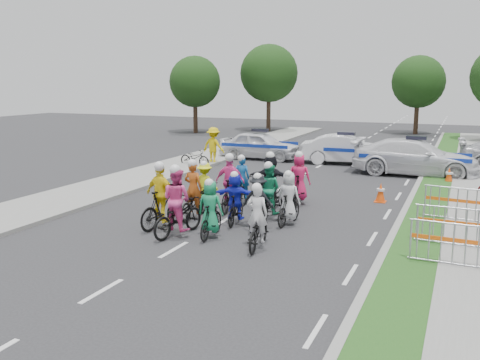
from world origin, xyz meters
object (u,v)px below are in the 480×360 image
at_px(rider_4, 258,207).
at_px(rider_10, 205,190).
at_px(rider_12, 242,187).
at_px(barrier_1, 455,228).
at_px(rider_5, 235,201).
at_px(barrier_0, 453,247).
at_px(tree_0, 195,82).
at_px(police_car_0, 260,145).
at_px(police_car_2, 415,157).
at_px(marshal_hiviz, 214,146).
at_px(tree_3, 269,73).
at_px(rider_2, 177,209).
at_px(parked_bike, 195,158).
at_px(barrier_2, 457,206).
at_px(rider_7, 289,203).
at_px(rider_1, 211,214).
at_px(cone_0, 381,193).
at_px(rider_6, 194,199).
at_px(police_car_1, 346,149).
at_px(rider_13, 299,184).
at_px(rider_11, 271,184).
at_px(rider_0, 258,226).
at_px(rider_8, 269,197).
at_px(rider_9, 230,189).
at_px(rider_3, 162,203).
at_px(tree_4, 418,82).
at_px(cone_1, 449,176).

distance_m(rider_4, rider_10, 3.01).
xyz_separation_m(rider_12, barrier_1, (7.12, -2.74, -0.03)).
bearing_deg(barrier_1, rider_5, 179.43).
relative_size(rider_4, barrier_0, 0.85).
height_order(barrier_1, tree_0, tree_0).
height_order(rider_5, rider_10, rider_10).
bearing_deg(police_car_0, police_car_2, -102.90).
xyz_separation_m(marshal_hiviz, tree_3, (-3.71, 18.61, 3.92)).
xyz_separation_m(rider_2, police_car_2, (5.28, 12.87, 0.07)).
xyz_separation_m(parked_bike, tree_0, (-8.12, 15.63, 3.75)).
xyz_separation_m(barrier_0, tree_3, (-15.70, 30.76, 4.33)).
xyz_separation_m(barrier_2, tree_3, (-15.70, 26.30, 4.33)).
height_order(rider_7, rider_12, rider_12).
relative_size(rider_7, tree_3, 0.23).
distance_m(rider_1, police_car_0, 15.25).
height_order(rider_5, parked_bike, rider_5).
bearing_deg(rider_7, cone_0, -110.67).
height_order(rider_5, barrier_1, rider_5).
relative_size(parked_bike, tree_0, 0.27).
xyz_separation_m(rider_6, police_car_1, (2.07, 13.12, 0.13)).
distance_m(rider_13, parked_bike, 9.54).
bearing_deg(cone_0, rider_11, -146.31).
bearing_deg(rider_2, police_car_1, -85.09).
distance_m(rider_1, barrier_2, 7.63).
distance_m(rider_0, tree_3, 33.15).
bearing_deg(police_car_0, rider_7, -155.18).
bearing_deg(rider_10, tree_0, -67.53).
bearing_deg(barrier_1, rider_8, 168.80).
distance_m(rider_5, parked_bike, 11.35).
bearing_deg(rider_4, rider_1, 51.45).
bearing_deg(barrier_2, rider_0, -135.34).
height_order(rider_7, rider_9, rider_9).
height_order(rider_3, parked_bike, rider_3).
height_order(rider_6, tree_0, tree_0).
xyz_separation_m(rider_3, tree_4, (4.38, 32.28, 3.41)).
height_order(rider_1, police_car_2, rider_1).
xyz_separation_m(rider_7, police_car_2, (2.73, 10.54, 0.16)).
distance_m(rider_1, rider_10, 3.34).
xyz_separation_m(rider_13, police_car_0, (-5.20, 9.76, 0.03)).
bearing_deg(police_car_1, rider_2, 163.99).
relative_size(rider_10, police_car_1, 0.37).
bearing_deg(tree_3, tree_4, 9.46).
xyz_separation_m(marshal_hiviz, cone_1, (11.55, -0.93, -0.62)).
height_order(police_car_0, tree_0, tree_0).
xyz_separation_m(police_car_0, barrier_1, (10.42, -13.17, -0.21)).
bearing_deg(parked_bike, rider_9, -140.36).
bearing_deg(tree_4, marshal_hiviz, -111.92).
xyz_separation_m(rider_4, tree_3, (-10.32, 29.30, 4.22)).
bearing_deg(rider_4, rider_6, -12.86).
bearing_deg(rider_0, rider_12, -69.45).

